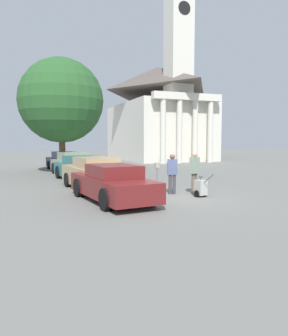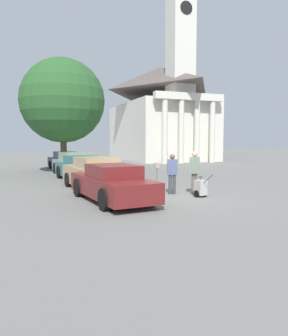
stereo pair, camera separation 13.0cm
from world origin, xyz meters
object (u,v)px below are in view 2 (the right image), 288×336
(person_worker, at_px, (172,171))
(parking_meter, at_px, (157,173))
(parked_car_navy, at_px, (66,161))
(person_supervisor, at_px, (195,170))
(parked_car_maroon, at_px, (112,184))
(parked_car_teal, at_px, (81,169))
(equipment_cart, at_px, (201,187))
(parked_car_tan, at_px, (95,174))
(parked_car_sage, at_px, (73,164))
(church, at_px, (161,107))

(person_worker, bearing_deg, parking_meter, 40.14)
(parked_car_navy, height_order, person_supervisor, person_supervisor)
(parked_car_maroon, height_order, parked_car_navy, parked_car_navy)
(person_worker, bearing_deg, parked_car_teal, -43.35)
(parked_car_navy, height_order, parking_meter, parked_car_navy)
(parked_car_maroon, distance_m, equipment_cart, 3.62)
(parked_car_maroon, height_order, parked_car_tan, parked_car_tan)
(parked_car_navy, height_order, person_worker, person_worker)
(parked_car_tan, distance_m, parked_car_sage, 6.93)
(parked_car_tan, distance_m, person_supervisor, 4.57)
(parked_car_maroon, distance_m, parked_car_tan, 3.00)
(parked_car_maroon, relative_size, person_supervisor, 2.80)
(parked_car_navy, relative_size, church, 0.20)
(parked_car_navy, distance_m, equipment_cart, 14.71)
(parked_car_tan, distance_m, equipment_cart, 4.94)
(parking_meter, xyz_separation_m, person_worker, (0.81, 0.27, 0.01))
(parked_car_teal, distance_m, equipment_cart, 8.00)
(parked_car_maroon, xyz_separation_m, person_worker, (2.81, 0.66, 0.31))
(parked_car_teal, distance_m, church, 22.53)
(parked_car_navy, bearing_deg, parked_car_tan, -96.96)
(church, bearing_deg, person_worker, -112.23)
(parking_meter, bearing_deg, person_supervisor, -1.17)
(parking_meter, bearing_deg, parked_car_tan, 127.46)
(parking_meter, bearing_deg, church, 66.37)
(person_worker, relative_size, person_supervisor, 0.94)
(parked_car_teal, xyz_separation_m, person_supervisor, (3.71, -6.42, 0.37))
(parked_car_teal, xyz_separation_m, parked_car_navy, (0.00, 7.12, -0.01))
(parked_car_sage, xyz_separation_m, person_supervisor, (3.71, -9.57, 0.34))
(parked_car_maroon, xyz_separation_m, person_supervisor, (3.71, 0.36, 0.38))
(parked_car_navy, xyz_separation_m, parking_meter, (2.00, -13.50, 0.31))
(parked_car_navy, height_order, church, church)
(parked_car_maroon, height_order, parking_meter, same)
(parked_car_teal, distance_m, person_supervisor, 7.42)
(parked_car_sage, bearing_deg, parked_car_maroon, -96.96)
(parked_car_navy, bearing_deg, parked_car_maroon, -96.96)
(parked_car_maroon, bearing_deg, parked_car_navy, 83.04)
(church, bearing_deg, equipment_cart, -109.82)
(church, bearing_deg, parked_car_tan, -120.25)
(parked_car_maroon, bearing_deg, person_worker, 6.23)
(equipment_cart, bearing_deg, parked_car_teal, 108.44)
(parking_meter, height_order, person_worker, person_worker)
(equipment_cart, relative_size, church, 0.04)
(parked_car_teal, xyz_separation_m, equipment_cart, (3.59, -7.14, -0.28))
(person_supervisor, bearing_deg, parking_meter, -24.49)
(parked_car_navy, xyz_separation_m, person_worker, (2.81, -13.24, 0.32))
(parked_car_tan, bearing_deg, parking_meter, -59.49)
(person_supervisor, distance_m, church, 26.34)
(parking_meter, bearing_deg, parked_car_teal, 107.39)
(parked_car_sage, relative_size, person_supervisor, 2.79)
(parked_car_tan, height_order, equipment_cart, parked_car_tan)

